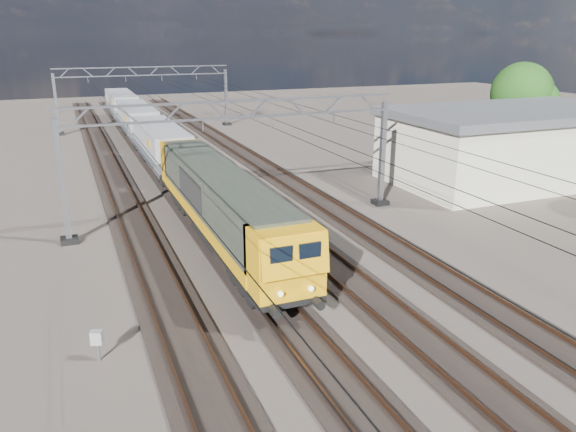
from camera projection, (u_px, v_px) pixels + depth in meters
name	position (u px, v px, depth m)	size (l,w,h in m)	color
ground	(263.00, 244.00, 29.70)	(160.00, 160.00, 0.00)	#2A231F
track_outer_west	(148.00, 259.00, 27.55)	(2.60, 140.00, 0.30)	black
track_loco	(227.00, 248.00, 28.97)	(2.60, 140.00, 0.30)	black
track_inner_east	(298.00, 238.00, 30.39)	(2.60, 140.00, 0.30)	black
track_outer_east	(363.00, 229.00, 31.81)	(2.60, 140.00, 0.30)	black
catenary_gantry_mid	(239.00, 157.00, 32.02)	(19.90, 0.90, 7.11)	gray
catenary_gantry_far	(145.00, 96.00, 63.78)	(19.90, 0.90, 7.11)	gray
overhead_wires	(219.00, 115.00, 34.98)	(12.03, 140.00, 0.53)	black
locomotive	(220.00, 201.00, 29.07)	(2.76, 21.10, 3.62)	black
hopper_wagon_lead	(161.00, 144.00, 44.71)	(3.38, 13.00, 3.25)	black
hopper_wagon_mid	(137.00, 120.00, 57.23)	(3.38, 13.00, 3.25)	black
hopper_wagon_third	(122.00, 104.00, 69.76)	(3.38, 13.00, 3.25)	black
trackside_cabinet	(97.00, 339.00, 18.84)	(0.45, 0.39, 1.13)	gray
industrial_shed	(513.00, 144.00, 41.96)	(18.60, 10.60, 5.40)	beige
tree_far	(526.00, 96.00, 51.00)	(5.90, 5.50, 8.23)	#3E2C1C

